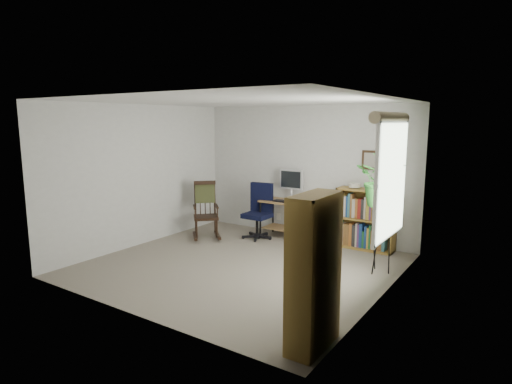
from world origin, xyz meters
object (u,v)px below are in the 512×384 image
Objects in this scene: office_chair at (257,211)px; tall_bookshelf at (314,272)px; rocking_chair at (206,210)px; low_bookshelf at (366,219)px; desk at (287,219)px.

office_chair is 0.69× the size of tall_bookshelf.
rocking_chair reaches higher than low_bookshelf.
rocking_chair is 1.03× the size of low_bookshelf.
tall_bookshelf is (0.68, -3.33, 0.23)m from low_bookshelf.
desk is 1.50m from rocking_chair.
low_bookshelf is (1.86, 0.46, -0.00)m from office_chair.
office_chair is 0.94m from rocking_chair.
rocking_chair is (-0.81, -0.47, 0.01)m from office_chair.
office_chair reaches higher than low_bookshelf.
desk is at bearing 29.70° from office_chair.
desk is 3.86m from tall_bookshelf.
desk is 0.94× the size of office_chair.
rocking_chair reaches higher than office_chair.
rocking_chair is at bearing -157.95° from office_chair.
tall_bookshelf is at bearing -56.64° from office_chair.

